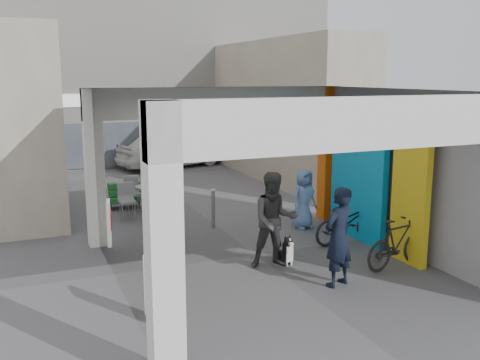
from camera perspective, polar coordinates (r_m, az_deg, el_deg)
name	(u,v)px	position (r m, az deg, el deg)	size (l,w,h in m)	color
ground	(255,255)	(11.55, 1.62, -7.96)	(90.00, 90.00, 0.00)	#56565B
arcade_canopy	(298,152)	(10.53, 6.21, 3.01)	(6.40, 6.45, 6.40)	silver
far_building	(124,70)	(24.36, -12.23, 11.38)	(18.00, 4.08, 8.00)	silver
plaza_bldg_left	(17,118)	(17.49, -22.71, 6.09)	(2.00, 9.00, 5.00)	#B0A992
plaza_bldg_right	(284,111)	(19.67, 4.68, 7.37)	(2.00, 9.00, 5.00)	#B0A992
bollard_left	(148,216)	(13.21, -9.79, -3.80)	(0.09, 0.09, 0.82)	gray
bollard_center	(213,209)	(13.42, -2.87, -3.09)	(0.09, 0.09, 0.97)	gray
bollard_right	(272,200)	(14.34, 3.48, -2.14)	(0.09, 0.09, 0.98)	gray
advert_board_near	(153,290)	(8.55, -9.26, -11.50)	(0.17, 0.56, 1.00)	white
advert_board_far	(109,222)	(12.47, -13.79, -4.41)	(0.18, 0.56, 1.00)	white
cafe_set	(143,201)	(15.05, -10.32, -2.22)	(1.63, 1.31, 0.98)	#95969A
produce_stand	(125,198)	(15.83, -12.15, -1.88)	(1.08, 0.59, 0.71)	black
crate_stack	(169,177)	(18.90, -7.63, 0.36)	(0.55, 0.49, 0.56)	#1B5F24
border_collie	(287,252)	(10.98, 5.00, -7.69)	(0.23, 0.44, 0.61)	black
man_with_dog	(338,237)	(9.82, 10.45, -5.99)	(0.67, 0.44, 1.83)	black
man_back_turned	(275,220)	(10.62, 3.71, -4.27)	(0.93, 0.73, 1.92)	#3B3B3E
man_elderly	(304,199)	(13.41, 6.82, -1.99)	(0.73, 0.48, 1.50)	#6188BC
man_crates	(153,160)	(19.21, -9.22, 2.17)	(0.98, 0.41, 1.67)	black
bicycle_front	(347,222)	(12.48, 11.35, -4.39)	(0.64, 1.84, 0.97)	black
bicycle_rear	(398,243)	(11.12, 16.47, -6.45)	(0.48, 1.68, 1.01)	black
white_van	(170,149)	(22.42, -7.43, 3.30)	(1.80, 4.47, 1.52)	white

